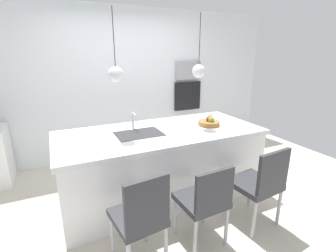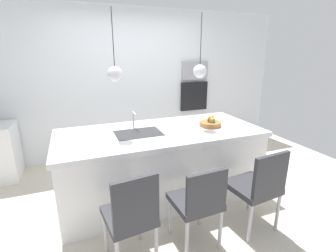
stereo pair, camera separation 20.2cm
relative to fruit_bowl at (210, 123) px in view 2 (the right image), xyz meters
name	(u,v)px [view 2 (the right image)]	position (x,y,z in m)	size (l,w,h in m)	color
floor	(161,193)	(-0.69, 0.06, -0.95)	(6.60, 6.60, 0.00)	beige
back_wall	(130,84)	(-0.69, 1.71, 0.35)	(6.00, 0.10, 2.60)	white
kitchen_island	(161,163)	(-0.69, 0.06, -0.49)	(2.55, 1.13, 0.90)	white
sink_basin	(138,134)	(-0.98, 0.06, -0.05)	(0.56, 0.40, 0.02)	#2D2D30
faucet	(134,118)	(-0.98, 0.27, 0.10)	(0.02, 0.17, 0.22)	silver
fruit_bowl	(210,123)	(0.00, 0.00, 0.00)	(0.29, 0.29, 0.14)	#9E6B38
microwave	(195,71)	(0.59, 1.64, 0.56)	(0.54, 0.08, 0.34)	#9E9EA3
oven	(194,96)	(0.59, 1.64, 0.06)	(0.56, 0.08, 0.56)	black
chair_near	(131,215)	(-1.32, -0.96, -0.42)	(0.46, 0.49, 0.94)	#333338
chair_middle	(198,201)	(-0.68, -0.95, -0.45)	(0.45, 0.46, 0.87)	#333338
chair_far	(257,185)	(0.01, -0.96, -0.42)	(0.50, 0.51, 0.93)	#333338
pendant_light_left	(115,74)	(-1.22, 0.06, 0.68)	(0.17, 0.17, 0.77)	silver
pendant_light_right	(200,71)	(-0.16, 0.06, 0.68)	(0.17, 0.17, 0.77)	silver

